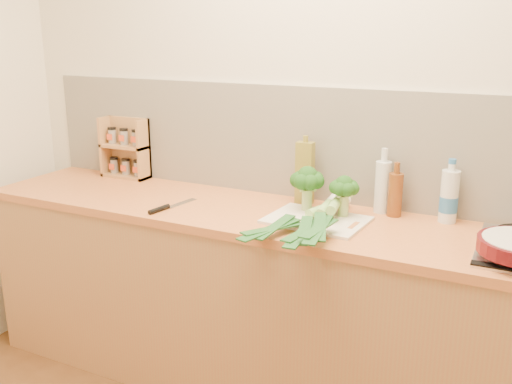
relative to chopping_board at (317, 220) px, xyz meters
The scene contains 14 objects.
room_shell 0.42m from the chopping_board, 104.59° to the left, with size 3.50×3.50×3.50m.
counter 0.46m from the chopping_board, 164.63° to the left, with size 3.20×0.62×0.90m.
chopping_board is the anchor object (origin of this frame).
broccoli_left 0.19m from the chopping_board, 130.49° to the left, with size 0.15×0.16×0.20m.
broccoli_right 0.18m from the chopping_board, 45.69° to the left, with size 0.13×0.13×0.18m.
leek_front 0.04m from the chopping_board, 158.45° to the right, with size 0.25×0.71×0.04m.
leek_mid 0.07m from the chopping_board, 52.66° to the right, with size 0.13×0.71×0.04m.
leek_back 0.11m from the chopping_board, 30.58° to the right, with size 0.15×0.67×0.04m.
chefs_knife 0.70m from the chopping_board, 167.73° to the right, with size 0.08×0.30×0.02m.
spice_rack 1.26m from the chopping_board, 167.68° to the left, with size 0.28×0.11×0.33m.
oil_tin 0.30m from the chopping_board, 123.10° to the left, with size 0.08×0.05×0.33m.
glass_bottle 0.35m from the chopping_board, 49.95° to the left, with size 0.07×0.07×0.29m.
amber_bottle 0.37m from the chopping_board, 39.01° to the left, with size 0.06×0.06×0.24m.
water_bottle 0.57m from the chopping_board, 26.06° to the left, with size 0.08×0.08×0.26m.
Camera 1 is at (0.87, -1.01, 1.69)m, focal length 40.00 mm.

